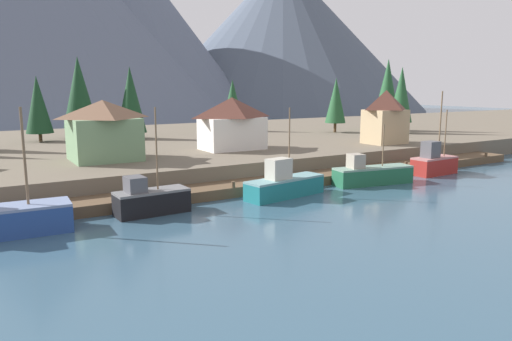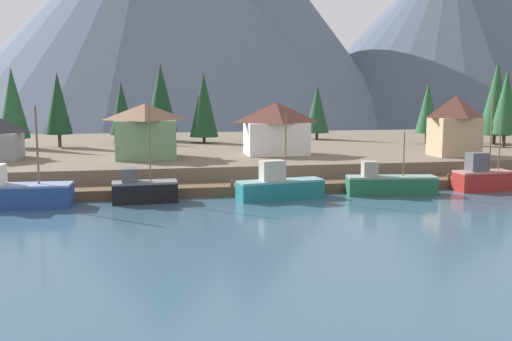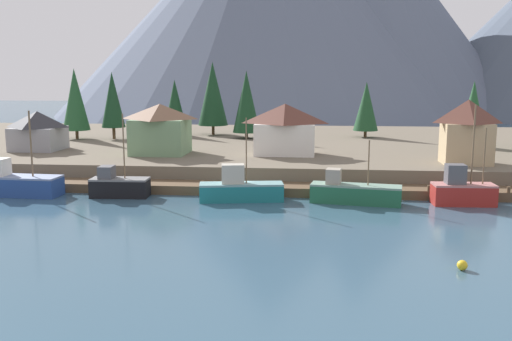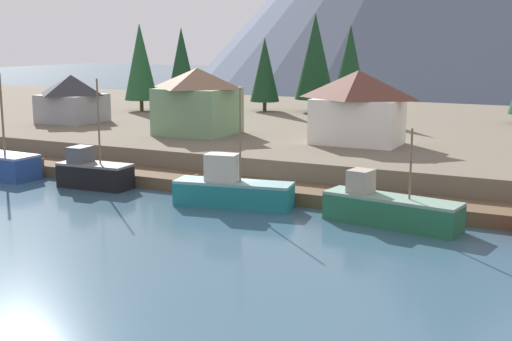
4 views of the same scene
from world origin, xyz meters
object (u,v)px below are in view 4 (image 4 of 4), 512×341
at_px(fishing_boat_black, 94,173).
at_px(fishing_boat_teal, 232,190).
at_px(house_green, 198,100).
at_px(house_white, 358,107).
at_px(fishing_boat_green, 389,209).
at_px(conifer_near_left, 265,70).
at_px(house_grey, 72,98).
at_px(conifer_near_right, 350,68).
at_px(conifer_mid_left, 182,63).
at_px(conifer_mid_right, 140,62).
at_px(conifer_centre, 315,57).

xyz_separation_m(fishing_boat_black, fishing_boat_teal, (13.25, -0.60, 0.02)).
bearing_deg(house_green, house_white, 2.72).
xyz_separation_m(fishing_boat_green, conifer_near_left, (-28.36, 39.80, 6.86)).
height_order(fishing_boat_green, house_white, house_white).
height_order(fishing_boat_black, house_grey, fishing_boat_black).
height_order(fishing_boat_teal, house_white, house_white).
bearing_deg(fishing_boat_black, fishing_boat_teal, -5.16).
xyz_separation_m(conifer_near_right, conifer_mid_left, (-21.66, -3.41, 0.36)).
relative_size(conifer_near_left, conifer_mid_left, 0.88).
height_order(conifer_near_right, conifer_mid_right, conifer_mid_right).
height_order(fishing_boat_teal, conifer_centre, conifer_centre).
bearing_deg(conifer_near_left, conifer_mid_right, -154.49).
height_order(house_grey, conifer_near_left, conifer_near_left).
bearing_deg(conifer_centre, fishing_boat_teal, -76.16).
bearing_deg(conifer_mid_right, conifer_near_left, 25.51).
xyz_separation_m(fishing_boat_green, conifer_centre, (-22.04, 41.81, 8.60)).
bearing_deg(conifer_near_right, house_grey, -146.70).
relative_size(conifer_mid_left, conifer_mid_right, 0.95).
height_order(house_grey, conifer_mid_left, conifer_mid_left).
bearing_deg(house_green, conifer_mid_right, 139.04).
bearing_deg(fishing_boat_teal, fishing_boat_green, -9.32).
relative_size(conifer_near_right, conifer_mid_left, 1.02).
distance_m(fishing_boat_black, conifer_near_right, 38.03).
height_order(fishing_boat_green, conifer_mid_right, conifer_mid_right).
distance_m(fishing_boat_black, fishing_boat_green, 24.97).
height_order(fishing_boat_black, conifer_centre, conifer_centre).
height_order(house_white, conifer_mid_right, conifer_mid_right).
xyz_separation_m(fishing_boat_green, house_green, (-24.64, 16.53, 4.79)).
bearing_deg(conifer_mid_right, conifer_mid_left, 4.81).
distance_m(conifer_near_left, conifer_mid_left, 11.00).
relative_size(conifer_near_left, conifer_centre, 0.76).
distance_m(house_white, conifer_near_right, 20.84).
relative_size(fishing_boat_black, conifer_mid_right, 0.78).
height_order(conifer_near_right, conifer_centre, conifer_centre).
xyz_separation_m(conifer_near_left, conifer_mid_right, (-14.89, -7.11, 1.02)).
bearing_deg(conifer_near_right, conifer_mid_right, -171.97).
bearing_deg(conifer_mid_left, fishing_boat_green, -41.82).
bearing_deg(conifer_centre, fishing_boat_black, -94.06).
relative_size(fishing_boat_black, house_grey, 1.35).
height_order(house_green, conifer_centre, conifer_centre).
height_order(house_white, conifer_near_left, conifer_near_left).
relative_size(house_white, conifer_mid_left, 0.75).
bearing_deg(conifer_near_right, house_white, -68.91).
distance_m(fishing_boat_teal, fishing_boat_green, 11.72).
distance_m(fishing_boat_green, conifer_near_left, 49.35).
xyz_separation_m(fishing_boat_black, conifer_near_left, (-3.39, 39.27, 6.76)).
bearing_deg(house_white, conifer_near_right, 111.09).
bearing_deg(conifer_near_left, conifer_near_right, -13.86).
xyz_separation_m(conifer_mid_left, conifer_mid_right, (-6.13, -0.52, 0.06)).
bearing_deg(house_white, conifer_near_left, 132.14).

